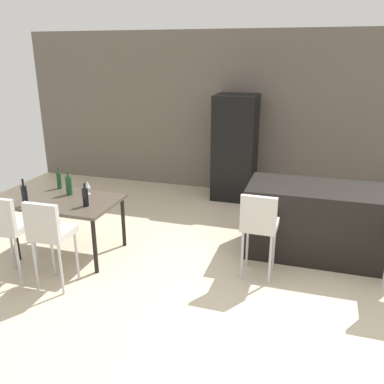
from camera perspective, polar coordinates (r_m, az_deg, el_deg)
ground_plane at (r=4.93m, az=8.04°, el=-11.95°), size 10.00×10.00×0.00m
back_wall at (r=7.48m, az=12.60°, el=10.40°), size 10.00×0.12×2.90m
kitchen_island at (r=5.49m, az=17.70°, el=-3.96°), size 1.89×0.89×0.92m
bar_chair_left at (r=4.66m, az=9.43°, el=-4.27°), size 0.41×0.41×1.05m
dining_table at (r=5.42m, az=-16.91°, el=-1.79°), size 1.24×0.88×0.74m
dining_chair_near at (r=4.99m, az=-24.62°, el=-4.20°), size 0.42×0.42×1.05m
dining_chair_far at (r=4.65m, az=-19.42°, el=-5.17°), size 0.41×0.41×1.05m
wine_bottle_right at (r=5.85m, az=-18.19°, el=1.60°), size 0.06×0.06×0.30m
wine_bottle_far at (r=5.09m, az=-14.75°, el=-0.70°), size 0.07×0.07×0.29m
wine_bottle_middle at (r=5.56m, az=-16.93°, el=0.90°), size 0.08×0.08×0.33m
wine_bottle_left at (r=5.33m, az=-22.47°, el=-0.46°), size 0.07×0.07×0.35m
wine_glass_near at (r=5.51m, az=-14.46°, el=0.95°), size 0.07×0.07×0.17m
refrigerator at (r=7.24m, az=6.06°, el=6.21°), size 0.72×0.68×1.84m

